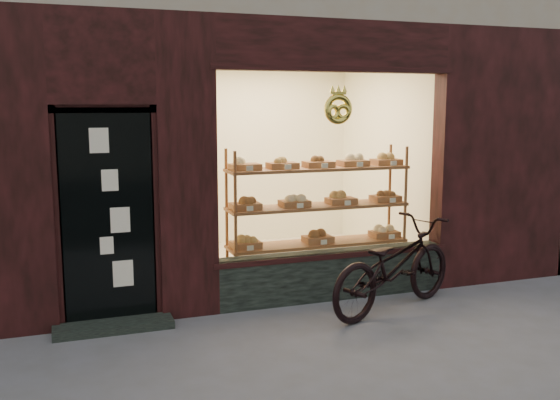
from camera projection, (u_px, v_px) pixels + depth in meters
name	position (u px, v px, depth m)	size (l,w,h in m)	color
ground	(388.00, 380.00, 5.04)	(90.00, 90.00, 0.00)	#555555
display_shelf	(318.00, 216.00, 7.42)	(2.20, 0.45, 1.70)	brown
bicycle	(393.00, 266.00, 6.66)	(0.66, 1.88, 0.99)	black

